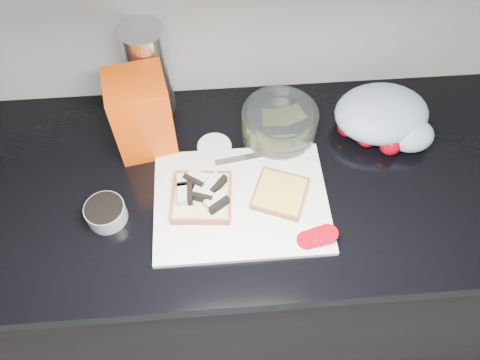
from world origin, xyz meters
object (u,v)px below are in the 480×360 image
(cutting_board, at_px, (241,201))
(glass_bowl, at_px, (279,124))
(bread_bag, at_px, (141,114))
(steel_canister, at_px, (149,72))

(cutting_board, height_order, glass_bowl, glass_bowl)
(cutting_board, xyz_separation_m, bread_bag, (-0.22, 0.20, 0.10))
(glass_bowl, bearing_deg, cutting_board, -119.31)
(glass_bowl, bearing_deg, steel_canister, 159.17)
(glass_bowl, xyz_separation_m, steel_canister, (-0.31, 0.12, 0.09))
(cutting_board, height_order, steel_canister, steel_canister)
(steel_canister, bearing_deg, cutting_board, -57.59)
(glass_bowl, distance_m, bread_bag, 0.34)
(cutting_board, distance_m, bread_bag, 0.31)
(cutting_board, xyz_separation_m, glass_bowl, (0.11, 0.20, 0.03))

